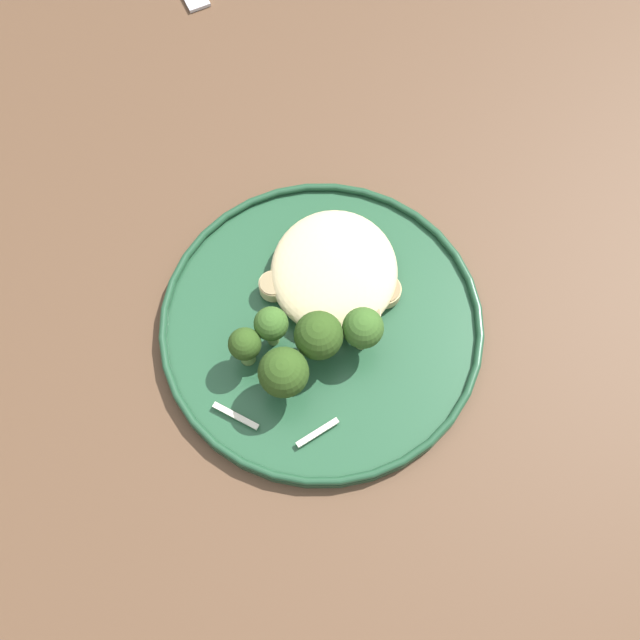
{
  "coord_description": "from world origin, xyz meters",
  "views": [
    {
      "loc": [
        0.3,
        0.02,
        1.41
      ],
      "look_at": [
        0.03,
        -0.0,
        0.76
      ],
      "focal_mm": 44.79,
      "sensor_mm": 36.0,
      "label": 1
    }
  ],
  "objects_px": {
    "dinner_plate": "(320,325)",
    "seared_scallop_tiny_bay": "(335,272)",
    "seared_scallop_rear_pale": "(351,249)",
    "broccoli_floret_rear_charred": "(245,346)",
    "seared_scallop_center_golden": "(384,291)",
    "broccoli_floret_center_pile": "(363,329)",
    "broccoli_floret_left_leaning": "(314,336)",
    "seared_scallop_left_edge": "(341,313)",
    "seared_scallop_front_small": "(368,317)",
    "broccoli_floret_right_tilted": "(271,325)",
    "broccoli_floret_small_sprig": "(283,373)",
    "seared_scallop_half_hidden": "(273,282)"
  },
  "relations": [
    {
      "from": "broccoli_floret_right_tilted",
      "to": "broccoli_floret_rear_charred",
      "type": "height_order",
      "value": "broccoli_floret_right_tilted"
    },
    {
      "from": "dinner_plate",
      "to": "seared_scallop_tiny_bay",
      "type": "bearing_deg",
      "value": 169.41
    },
    {
      "from": "seared_scallop_left_edge",
      "to": "seared_scallop_rear_pale",
      "type": "distance_m",
      "value": 0.06
    },
    {
      "from": "broccoli_floret_rear_charred",
      "to": "broccoli_floret_center_pile",
      "type": "distance_m",
      "value": 0.1
    },
    {
      "from": "broccoli_floret_right_tilted",
      "to": "broccoli_floret_left_leaning",
      "type": "bearing_deg",
      "value": 78.82
    },
    {
      "from": "seared_scallop_left_edge",
      "to": "broccoli_floret_rear_charred",
      "type": "relative_size",
      "value": 0.56
    },
    {
      "from": "seared_scallop_left_edge",
      "to": "seared_scallop_rear_pale",
      "type": "bearing_deg",
      "value": 175.96
    },
    {
      "from": "dinner_plate",
      "to": "broccoli_floret_center_pile",
      "type": "xyz_separation_m",
      "value": [
        0.02,
        0.04,
        0.04
      ]
    },
    {
      "from": "dinner_plate",
      "to": "seared_scallop_tiny_bay",
      "type": "distance_m",
      "value": 0.05
    },
    {
      "from": "seared_scallop_left_edge",
      "to": "seared_scallop_rear_pale",
      "type": "relative_size",
      "value": 1.01
    },
    {
      "from": "seared_scallop_half_hidden",
      "to": "seared_scallop_left_edge",
      "type": "height_order",
      "value": "same"
    },
    {
      "from": "dinner_plate",
      "to": "broccoli_floret_center_pile",
      "type": "distance_m",
      "value": 0.06
    },
    {
      "from": "seared_scallop_left_edge",
      "to": "broccoli_floret_small_sprig",
      "type": "bearing_deg",
      "value": -30.97
    },
    {
      "from": "broccoli_floret_left_leaning",
      "to": "seared_scallop_half_hidden",
      "type": "bearing_deg",
      "value": -144.02
    },
    {
      "from": "seared_scallop_center_golden",
      "to": "seared_scallop_left_edge",
      "type": "height_order",
      "value": "seared_scallop_left_edge"
    },
    {
      "from": "seared_scallop_tiny_bay",
      "to": "seared_scallop_rear_pale",
      "type": "distance_m",
      "value": 0.03
    },
    {
      "from": "broccoli_floret_left_leaning",
      "to": "broccoli_floret_right_tilted",
      "type": "bearing_deg",
      "value": -101.18
    },
    {
      "from": "dinner_plate",
      "to": "broccoli_floret_small_sprig",
      "type": "xyz_separation_m",
      "value": [
        0.06,
        -0.02,
        0.04
      ]
    },
    {
      "from": "seared_scallop_left_edge",
      "to": "broccoli_floret_rear_charred",
      "type": "distance_m",
      "value": 0.09
    },
    {
      "from": "seared_scallop_left_edge",
      "to": "broccoli_floret_small_sprig",
      "type": "height_order",
      "value": "broccoli_floret_small_sprig"
    },
    {
      "from": "dinner_plate",
      "to": "seared_scallop_rear_pale",
      "type": "xyz_separation_m",
      "value": [
        -0.07,
        0.02,
        0.01
      ]
    },
    {
      "from": "broccoli_floret_left_leaning",
      "to": "broccoli_floret_center_pile",
      "type": "xyz_separation_m",
      "value": [
        -0.01,
        0.04,
        -0.0
      ]
    },
    {
      "from": "seared_scallop_tiny_bay",
      "to": "seared_scallop_left_edge",
      "type": "distance_m",
      "value": 0.04
    },
    {
      "from": "seared_scallop_half_hidden",
      "to": "broccoli_floret_small_sprig",
      "type": "relative_size",
      "value": 0.41
    },
    {
      "from": "dinner_plate",
      "to": "broccoli_floret_center_pile",
      "type": "relative_size",
      "value": 5.11
    },
    {
      "from": "seared_scallop_half_hidden",
      "to": "broccoli_floret_left_leaning",
      "type": "height_order",
      "value": "broccoli_floret_left_leaning"
    },
    {
      "from": "seared_scallop_left_edge",
      "to": "seared_scallop_center_golden",
      "type": "bearing_deg",
      "value": 124.05
    },
    {
      "from": "broccoli_floret_right_tilted",
      "to": "broccoli_floret_small_sprig",
      "type": "bearing_deg",
      "value": 19.65
    },
    {
      "from": "broccoli_floret_small_sprig",
      "to": "broccoli_floret_rear_charred",
      "type": "bearing_deg",
      "value": -123.58
    },
    {
      "from": "seared_scallop_rear_pale",
      "to": "broccoli_floret_rear_charred",
      "type": "relative_size",
      "value": 0.55
    },
    {
      "from": "broccoli_floret_center_pile",
      "to": "broccoli_floret_left_leaning",
      "type": "bearing_deg",
      "value": -75.33
    },
    {
      "from": "broccoli_floret_right_tilted",
      "to": "broccoli_floret_center_pile",
      "type": "relative_size",
      "value": 0.94
    },
    {
      "from": "seared_scallop_center_golden",
      "to": "seared_scallop_rear_pale",
      "type": "relative_size",
      "value": 1.08
    },
    {
      "from": "seared_scallop_center_golden",
      "to": "broccoli_floret_right_tilted",
      "type": "xyz_separation_m",
      "value": [
        0.05,
        -0.09,
        0.03
      ]
    },
    {
      "from": "broccoli_floret_rear_charred",
      "to": "broccoli_floret_center_pile",
      "type": "bearing_deg",
      "value": 103.01
    },
    {
      "from": "seared_scallop_center_golden",
      "to": "seared_scallop_tiny_bay",
      "type": "distance_m",
      "value": 0.05
    },
    {
      "from": "seared_scallop_left_edge",
      "to": "broccoli_floret_right_tilted",
      "type": "bearing_deg",
      "value": -64.71
    },
    {
      "from": "seared_scallop_tiny_bay",
      "to": "broccoli_floret_left_leaning",
      "type": "height_order",
      "value": "broccoli_floret_left_leaning"
    },
    {
      "from": "seared_scallop_tiny_bay",
      "to": "broccoli_floret_rear_charred",
      "type": "bearing_deg",
      "value": -38.53
    },
    {
      "from": "seared_scallop_front_small",
      "to": "broccoli_floret_rear_charred",
      "type": "height_order",
      "value": "broccoli_floret_rear_charred"
    },
    {
      "from": "seared_scallop_rear_pale",
      "to": "broccoli_floret_right_tilted",
      "type": "bearing_deg",
      "value": -34.07
    },
    {
      "from": "seared_scallop_tiny_bay",
      "to": "dinner_plate",
      "type": "bearing_deg",
      "value": -10.59
    },
    {
      "from": "seared_scallop_rear_pale",
      "to": "broccoli_floret_center_pile",
      "type": "height_order",
      "value": "broccoli_floret_center_pile"
    },
    {
      "from": "seared_scallop_rear_pale",
      "to": "seared_scallop_center_golden",
      "type": "bearing_deg",
      "value": 40.12
    },
    {
      "from": "seared_scallop_front_small",
      "to": "seared_scallop_center_golden",
      "type": "height_order",
      "value": "seared_scallop_front_small"
    },
    {
      "from": "seared_scallop_tiny_bay",
      "to": "seared_scallop_front_small",
      "type": "bearing_deg",
      "value": 37.96
    },
    {
      "from": "seared_scallop_rear_pale",
      "to": "broccoli_floret_left_leaning",
      "type": "bearing_deg",
      "value": -14.0
    },
    {
      "from": "broccoli_floret_left_leaning",
      "to": "broccoli_floret_center_pile",
      "type": "distance_m",
      "value": 0.04
    },
    {
      "from": "dinner_plate",
      "to": "broccoli_floret_center_pile",
      "type": "bearing_deg",
      "value": 67.32
    },
    {
      "from": "broccoli_floret_left_leaning",
      "to": "broccoli_floret_center_pile",
      "type": "height_order",
      "value": "broccoli_floret_left_leaning"
    }
  ]
}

